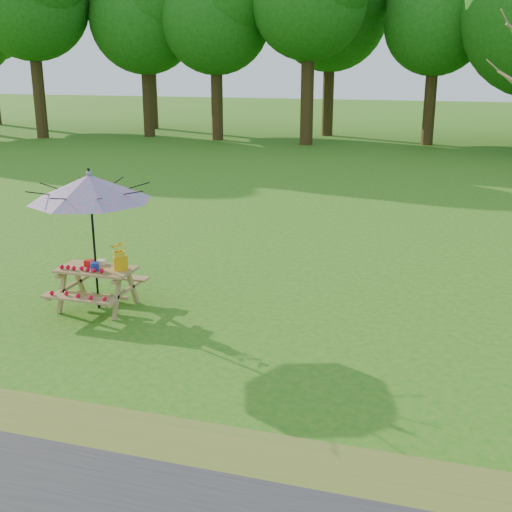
# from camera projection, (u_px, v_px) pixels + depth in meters

# --- Properties ---
(ground) EXTENTS (120.00, 120.00, 0.00)m
(ground) POSITION_uv_depth(u_px,v_px,m) (21.00, 312.00, 10.12)
(ground) COLOR #237115
(ground) RESTS_ON ground
(picnic_table) EXTENTS (1.20, 1.32, 0.67)m
(picnic_table) POSITION_uv_depth(u_px,v_px,m) (97.00, 289.00, 10.18)
(picnic_table) COLOR #A87F4C
(picnic_table) RESTS_ON ground
(patio_umbrella) EXTENTS (2.02, 2.02, 2.25)m
(patio_umbrella) POSITION_uv_depth(u_px,v_px,m) (90.00, 188.00, 9.71)
(patio_umbrella) COLOR black
(patio_umbrella) RESTS_ON ground
(produce_bins) EXTENTS (0.33, 0.45, 0.13)m
(produce_bins) POSITION_uv_depth(u_px,v_px,m) (94.00, 264.00, 10.10)
(produce_bins) COLOR red
(produce_bins) RESTS_ON picnic_table
(tomatoes_row) EXTENTS (0.77, 0.13, 0.07)m
(tomatoes_row) POSITION_uv_depth(u_px,v_px,m) (81.00, 269.00, 9.95)
(tomatoes_row) COLOR red
(tomatoes_row) RESTS_ON picnic_table
(flower_bucket) EXTENTS (0.38, 0.36, 0.49)m
(flower_bucket) POSITION_uv_depth(u_px,v_px,m) (120.00, 254.00, 9.93)
(flower_bucket) COLOR #E9A20C
(flower_bucket) RESTS_ON picnic_table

